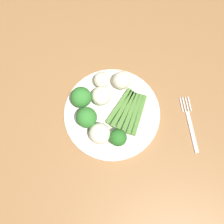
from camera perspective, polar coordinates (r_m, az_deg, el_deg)
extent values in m
cube|color=#B7A88E|center=(1.46, -1.81, -7.68)|extent=(6.00, 6.00, 0.02)
cube|color=olive|center=(0.76, -3.47, 2.12)|extent=(1.24, 0.89, 0.04)
cylinder|color=olive|center=(1.41, -23.55, 14.64)|extent=(0.07, 0.07, 0.70)
cylinder|color=silver|center=(0.71, 0.00, -0.31)|extent=(0.27, 0.27, 0.01)
cube|color=#47752D|center=(0.71, 1.61, 1.36)|extent=(0.06, 0.11, 0.01)
cube|color=#47752D|center=(0.71, 2.42, 0.75)|extent=(0.05, 0.12, 0.01)
cube|color=#47752D|center=(0.70, 3.30, 0.23)|extent=(0.04, 0.12, 0.01)
cube|color=#47752D|center=(0.70, 4.25, -0.14)|extent=(0.04, 0.12, 0.01)
cube|color=#47752D|center=(0.70, 5.23, -0.44)|extent=(0.03, 0.12, 0.01)
cube|color=#47752D|center=(0.70, 6.23, -0.70)|extent=(0.03, 0.12, 0.01)
cylinder|color=#568E33|center=(0.68, 1.35, -6.30)|extent=(0.02, 0.02, 0.02)
sphere|color=#286B23|center=(0.65, 1.40, -5.86)|extent=(0.05, 0.05, 0.05)
cylinder|color=#609E3D|center=(0.69, -5.58, -1.99)|extent=(0.02, 0.02, 0.02)
sphere|color=#337A2D|center=(0.66, -5.83, -1.26)|extent=(0.06, 0.06, 0.06)
cylinder|color=#609E3D|center=(0.71, -6.77, 2.43)|extent=(0.02, 0.02, 0.02)
sphere|color=#337A2D|center=(0.68, -7.07, 3.35)|extent=(0.06, 0.06, 0.06)
sphere|color=silver|center=(0.70, -2.45, 3.66)|extent=(0.06, 0.06, 0.06)
sphere|color=beige|center=(0.72, -2.42, 7.32)|extent=(0.05, 0.05, 0.05)
sphere|color=silver|center=(0.66, -2.80, -4.93)|extent=(0.06, 0.06, 0.06)
sphere|color=beige|center=(0.72, 2.24, 7.23)|extent=(0.05, 0.05, 0.05)
cube|color=silver|center=(0.74, 17.76, -4.32)|extent=(0.04, 0.12, 0.00)
cube|color=silver|center=(0.76, 17.23, 1.76)|extent=(0.02, 0.04, 0.00)
cube|color=silver|center=(0.76, 16.67, 1.69)|extent=(0.02, 0.04, 0.00)
cube|color=silver|center=(0.76, 16.10, 1.62)|extent=(0.02, 0.04, 0.00)
cube|color=silver|center=(0.76, 15.53, 1.55)|extent=(0.02, 0.04, 0.00)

